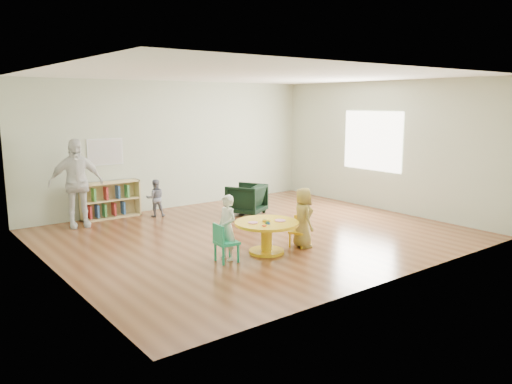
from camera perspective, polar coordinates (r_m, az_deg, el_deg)
room at (r=8.77m, az=0.12°, el=7.25°), size 7.10×7.00×2.80m
activity_table at (r=7.86m, az=1.22°, el=-4.53°), size 1.01×1.01×0.55m
kid_chair_left at (r=7.43m, az=-3.68°, el=-5.69°), size 0.34×0.34×0.58m
kid_chair_right at (r=8.28m, az=4.99°, el=-4.38°), size 0.35×0.35×0.50m
bookshelf at (r=10.66m, az=-16.40°, el=-0.90°), size 1.20×0.30×0.75m
alphabet_poster at (r=10.65m, az=-16.85°, el=4.42°), size 0.74×0.01×0.54m
armchair at (r=10.55m, az=-1.08°, el=-0.83°), size 0.94×0.95×0.65m
child_left at (r=7.51m, az=-3.33°, el=-4.07°), size 0.26×0.37×0.99m
child_right at (r=8.18m, az=5.40°, el=-2.92°), size 0.45×0.55×0.98m
toddler at (r=10.53m, az=-11.43°, el=-0.68°), size 0.46×0.40×0.78m
adult_caretaker at (r=9.99m, az=-19.88°, el=0.95°), size 1.04×0.56×1.69m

